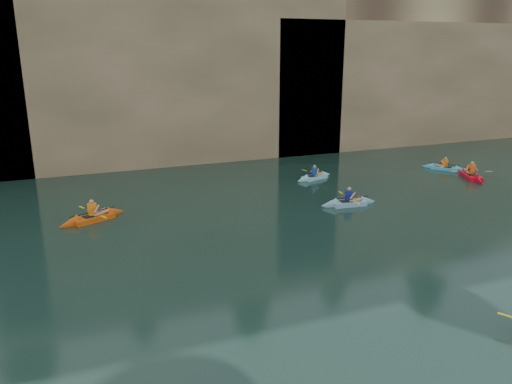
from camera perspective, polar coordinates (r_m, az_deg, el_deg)
name	(u,v)px	position (r m, az deg, el deg)	size (l,w,h in m)	color
ground	(302,342)	(13.95, 5.24, -16.69)	(160.00, 160.00, 0.00)	black
cliff	(127,69)	(40.77, -14.51, 13.48)	(70.00, 16.00, 12.00)	tan
cliff_slab_center	(175,77)	(33.86, -9.28, 12.82)	(24.00, 2.40, 11.40)	tan
cliff_slab_east	(421,82)	(43.00, 18.34, 11.85)	(26.00, 2.40, 9.84)	tan
sea_cave_center	(85,147)	(32.90, -18.96, 4.86)	(3.50, 1.00, 3.20)	black
sea_cave_east	(289,125)	(36.23, 3.74, 7.71)	(5.00, 1.00, 4.50)	black
kayaker_orange	(93,217)	(23.81, -18.14, -2.78)	(3.26, 2.25, 1.24)	#DB510D
kayaker_ltblue_near	(349,203)	(25.22, 10.53, -1.20)	(3.04, 2.32, 1.17)	#7CB2D0
kayaker_red_far	(471,175)	(32.72, 23.36, 1.75)	(2.30, 3.45, 1.26)	red
kayaker_ltblue_mid	(314,177)	(30.04, 6.67, 1.74)	(2.85, 2.05, 1.06)	#8DD8EC
kayaker_blue_east	(445,168)	(34.31, 20.76, 2.60)	(2.26, 2.73, 1.04)	#44B4E9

